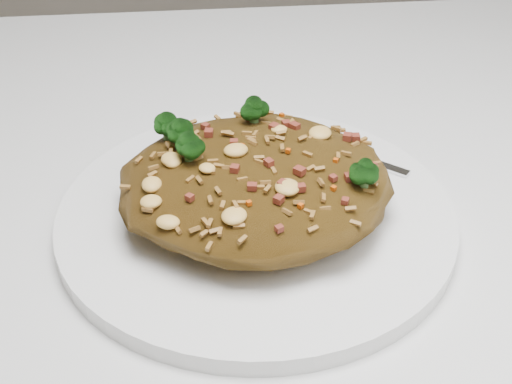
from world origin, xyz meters
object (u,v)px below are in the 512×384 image
dining_table (116,286)px  fried_rice (255,173)px  plate (256,216)px  fork (328,147)px

dining_table → fried_rice: size_ratio=6.06×
dining_table → plate: size_ratio=4.05×
dining_table → fried_rice: 0.18m
dining_table → fried_rice: (0.12, -0.04, 0.14)m
plate → fried_rice: fried_rice is taller
fork → fried_rice: bearing=-92.1°
dining_table → fork: fork is taller
dining_table → fork: 0.22m
dining_table → fork: (0.19, 0.04, 0.11)m
fried_rice → dining_table: bearing=161.1°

